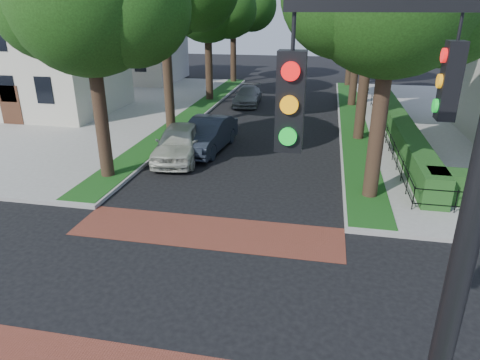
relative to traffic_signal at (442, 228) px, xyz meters
name	(u,v)px	position (x,y,z in m)	size (l,w,h in m)	color
ground	(175,289)	(-4.89, 4.41, -4.71)	(120.00, 120.00, 0.00)	black
sidewalk_nw	(12,106)	(-24.39, 23.41, -4.63)	(30.00, 30.00, 0.15)	gray
crosswalk_far	(207,232)	(-4.89, 7.61, -4.70)	(9.00, 2.20, 0.01)	brown
grass_strip_ne	(353,120)	(0.51, 23.51, -4.55)	(1.60, 29.80, 0.02)	#174714
grass_strip_nw	(193,113)	(-10.29, 23.51, -4.55)	(1.60, 29.80, 0.02)	#174714
tree_right_far	(362,8)	(0.71, 28.64, 2.20)	(7.25, 6.23, 9.74)	black
tree_right_back	(356,3)	(0.72, 37.64, 2.56)	(7.50, 6.45, 10.20)	black
tree_left_far	(209,5)	(-10.29, 28.63, 2.41)	(7.00, 6.02, 9.86)	black
tree_left_back	(235,2)	(-10.28, 37.65, 2.70)	(7.75, 6.66, 10.44)	black
hedge_main_road	(401,130)	(2.81, 19.41, -3.96)	(1.00, 18.00, 1.20)	#184217
fence_main_road	(385,132)	(2.01, 19.41, -4.11)	(0.06, 18.00, 0.90)	black
house_left_near	(40,38)	(-20.38, 22.41, 0.33)	(10.00, 9.00, 10.14)	beige
house_left_far	(130,29)	(-20.38, 36.41, 0.33)	(10.00, 9.00, 10.14)	beige
traffic_signal	(442,228)	(0.00, 0.00, 0.00)	(2.17, 2.00, 8.00)	black
parked_car_front	(179,142)	(-8.15, 14.52, -3.86)	(2.01, 5.00, 1.70)	beige
parked_car_middle	(207,135)	(-7.19, 16.11, -3.87)	(1.78, 5.10, 1.68)	#212832
parked_car_rear	(248,96)	(-7.19, 27.70, -4.04)	(1.86, 4.58, 1.33)	slate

